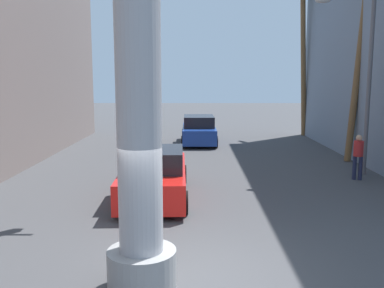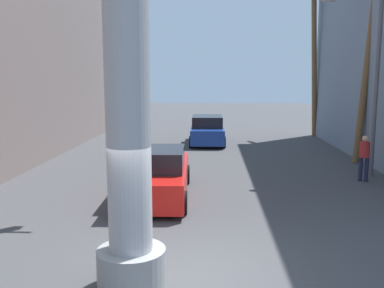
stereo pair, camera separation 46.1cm
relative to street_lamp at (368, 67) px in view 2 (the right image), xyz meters
name	(u,v)px [view 2 (the right image)]	position (x,y,z in m)	size (l,w,h in m)	color
ground_plane	(198,166)	(-6.19, 1.40, -4.03)	(92.46, 92.46, 0.00)	#424244
street_lamp	(368,67)	(0.00, 0.00, 0.00)	(2.21, 0.28, 6.65)	#59595E
traffic_light_mast	(15,49)	(-11.11, -4.18, 0.41)	(5.42, 0.32, 6.31)	#333333
car_lead	(156,175)	(-7.35, -3.31, -3.33)	(2.15, 4.96, 1.56)	black
car_far	(207,131)	(-5.90, 7.74, -3.30)	(1.98, 4.37, 1.56)	black
palm_tree_mid_right	(369,16)	(0.89, 2.75, 2.17)	(3.14, 3.25, 9.18)	brown
palm_tree_far_right	(316,39)	(0.71, 11.09, 1.95)	(2.88, 2.75, 9.42)	brown
pedestrian_mid_right	(364,155)	(-0.25, -0.91, -3.07)	(0.44, 0.44, 1.64)	#1E233F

